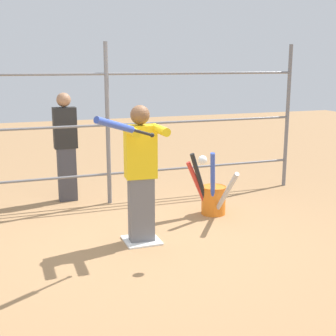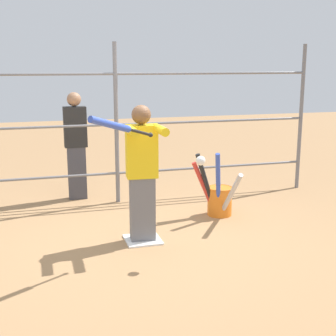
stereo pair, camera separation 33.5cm
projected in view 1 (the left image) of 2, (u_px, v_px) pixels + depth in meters
name	position (u px, v px, depth m)	size (l,w,h in m)	color
ground_plane	(142.00, 241.00, 5.36)	(24.00, 24.00, 0.00)	#9E754C
home_plate	(142.00, 240.00, 5.36)	(0.40, 0.40, 0.02)	white
fence_backstop	(108.00, 125.00, 6.58)	(5.98, 0.06, 2.28)	slate
batter	(141.00, 170.00, 5.16)	(0.40, 0.54, 1.55)	slate
baseball_bat_swinging	(120.00, 126.00, 4.27)	(0.70, 0.52, 0.29)	black
softball_in_flight	(202.00, 160.00, 4.69)	(0.10, 0.10, 0.10)	white
bat_bucket	(213.00, 197.00, 6.25)	(0.56, 0.83, 0.90)	orange
bystander_behind_fence	(66.00, 145.00, 6.79)	(0.33, 0.20, 1.59)	#3F3F47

